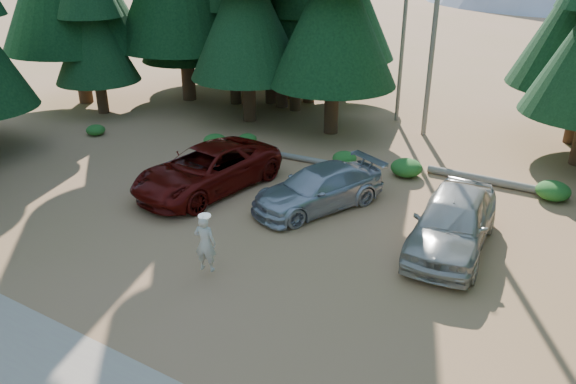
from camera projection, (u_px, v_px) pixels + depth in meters
name	position (u px, v px, depth m)	size (l,w,h in m)	color
ground	(240.00, 263.00, 16.97)	(160.00, 160.00, 0.00)	#A57A46
forest_belt_north	(411.00, 129.00, 28.63)	(36.00, 7.00, 22.00)	black
forest_belt_west	(29.00, 138.00, 27.37)	(6.00, 22.00, 22.00)	black
snag_front	(437.00, 8.00, 25.35)	(0.24, 0.24, 12.00)	slate
snag_back	(404.00, 23.00, 27.87)	(0.20, 0.20, 10.00)	slate
red_pickup	(207.00, 169.00, 21.48)	(2.84, 6.15, 1.71)	#5B0B07
silver_minivan_center	(318.00, 188.00, 20.13)	(2.08, 5.11, 1.48)	#ADAFB5
silver_minivan_right	(453.00, 221.00, 17.41)	(2.20, 5.46, 1.86)	#B9B3A4
frisbee_player	(205.00, 243.00, 15.88)	(0.73, 0.57, 1.75)	beige
log_left	(290.00, 156.00, 24.73)	(0.26, 0.26, 3.57)	slate
log_mid	(352.00, 166.00, 23.67)	(0.24, 0.24, 2.97)	slate
log_right	(490.00, 181.00, 22.20)	(0.32, 0.32, 5.02)	slate
shrub_far_left	(247.00, 139.00, 26.48)	(0.88, 0.88, 0.49)	#1E641E
shrub_left	(215.00, 141.00, 26.12)	(1.08, 1.08, 0.59)	#1E641E
shrub_center_left	(344.00, 158.00, 24.08)	(1.04, 1.04, 0.57)	#1E641E
shrub_center_right	(347.00, 168.00, 23.12)	(0.94, 0.94, 0.52)	#1E641E
shrub_right	(406.00, 168.00, 22.94)	(1.29, 1.29, 0.71)	#1E641E
shrub_far_right	(553.00, 191.00, 20.90)	(1.25, 1.25, 0.69)	#1E641E
shrub_edge_west	(96.00, 130.00, 27.66)	(0.92, 0.92, 0.51)	#1E641E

